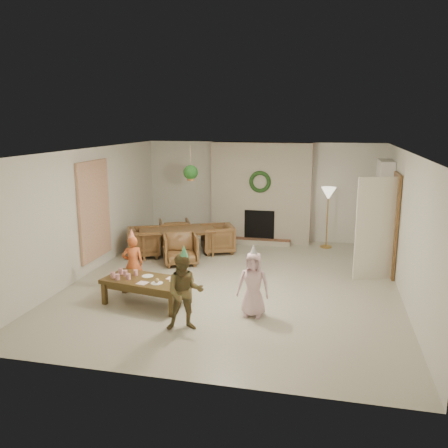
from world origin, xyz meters
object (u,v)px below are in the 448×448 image
(dining_table, at_px, (177,242))
(coffee_table_top, at_px, (146,281))
(child_red, at_px, (133,264))
(child_plaid, at_px, (185,292))
(dining_chair_far, at_px, (175,233))
(dining_chair_right, at_px, (217,239))
(child_pink, at_px, (253,284))
(dining_chair_near, at_px, (180,249))
(dining_chair_left, at_px, (144,242))

(dining_table, relative_size, coffee_table_top, 1.20)
(child_red, xyz_separation_m, child_plaid, (1.40, -1.33, 0.07))
(dining_table, relative_size, dining_chair_far, 2.34)
(dining_chair_right, bearing_deg, child_pink, -1.17)
(dining_chair_far, distance_m, child_pink, 4.51)
(dining_chair_right, height_order, coffee_table_top, dining_chair_right)
(dining_chair_near, height_order, dining_chair_far, same)
(child_plaid, bearing_deg, dining_chair_right, 79.49)
(dining_chair_far, height_order, child_red, child_red)
(dining_chair_right, height_order, child_plaid, child_plaid)
(dining_chair_far, relative_size, child_red, 0.71)
(dining_chair_near, bearing_deg, dining_chair_left, 135.00)
(dining_chair_near, distance_m, dining_chair_right, 1.20)
(dining_chair_left, relative_size, child_plaid, 0.63)
(child_plaid, bearing_deg, dining_chair_near, 91.71)
(dining_chair_near, relative_size, dining_chair_left, 1.00)
(dining_table, bearing_deg, coffee_table_top, -105.18)
(dining_chair_right, distance_m, child_plaid, 4.15)
(coffee_table_top, distance_m, child_red, 0.72)
(dining_chair_far, xyz_separation_m, dining_chair_right, (1.16, -0.31, 0.00))
(dining_chair_far, relative_size, child_pink, 0.70)
(dining_table, bearing_deg, dining_chair_far, 90.00)
(child_red, bearing_deg, dining_chair_left, -101.06)
(child_pink, bearing_deg, dining_chair_near, 131.41)
(dining_chair_near, distance_m, coffee_table_top, 2.26)
(dining_chair_right, bearing_deg, child_red, -41.33)
(dining_chair_right, relative_size, child_red, 0.71)
(dining_chair_right, xyz_separation_m, coffee_table_top, (-0.42, -3.32, 0.07))
(dining_chair_left, bearing_deg, dining_chair_right, -90.00)
(dining_chair_right, height_order, child_red, child_red)
(dining_chair_near, bearing_deg, coffee_table_top, -110.17)
(child_red, bearing_deg, coffee_table_top, 103.07)
(dining_table, distance_m, child_red, 2.42)
(dining_chair_left, xyz_separation_m, dining_chair_right, (1.55, 0.68, 0.00))
(dining_chair_far, xyz_separation_m, child_plaid, (1.67, -4.43, 0.25))
(dining_table, bearing_deg, dining_chair_left, -180.00)
(dining_chair_left, xyz_separation_m, child_plaid, (2.05, -3.44, 0.25))
(dining_chair_left, xyz_separation_m, coffee_table_top, (1.12, -2.64, 0.07))
(dining_table, relative_size, child_pink, 1.64)
(dining_chair_right, xyz_separation_m, child_red, (-0.89, -2.79, 0.18))
(dining_chair_left, bearing_deg, child_plaid, -172.78)
(dining_chair_far, height_order, child_pink, child_pink)
(child_red, bearing_deg, dining_chair_right, -136.02)
(dining_chair_left, xyz_separation_m, child_pink, (2.95, -2.72, 0.19))
(child_red, height_order, child_plaid, child_plaid)
(dining_chair_near, xyz_separation_m, dining_chair_far, (-0.60, 1.37, 0.00))
(dining_table, xyz_separation_m, dining_chair_near, (0.30, -0.69, 0.03))
(child_red, relative_size, child_plaid, 0.88)
(dining_chair_far, height_order, coffee_table_top, dining_chair_far)
(dining_chair_left, distance_m, coffee_table_top, 2.87)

